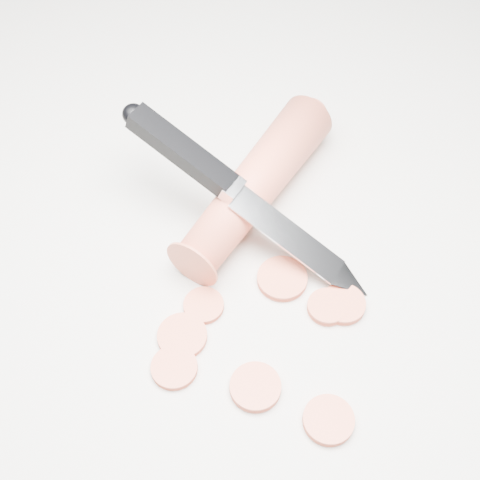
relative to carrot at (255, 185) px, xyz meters
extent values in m
plane|color=beige|center=(0.00, -0.08, -0.02)|extent=(2.40, 2.40, 0.00)
cylinder|color=#E55B40|center=(0.00, 0.00, 0.00)|extent=(0.15, 0.17, 0.04)
cylinder|color=#D75A3C|center=(-0.05, -0.10, -0.02)|extent=(0.03, 0.03, 0.01)
cylinder|color=#D75A3C|center=(0.02, -0.20, -0.02)|extent=(0.04, 0.04, 0.01)
cylinder|color=#D75A3C|center=(0.01, -0.08, -0.02)|extent=(0.04, 0.04, 0.01)
cylinder|color=#D75A3C|center=(0.05, -0.11, -0.02)|extent=(0.03, 0.03, 0.01)
cylinder|color=#D75A3C|center=(0.04, -0.11, -0.02)|extent=(0.03, 0.03, 0.01)
cylinder|color=#D75A3C|center=(-0.07, -0.12, -0.02)|extent=(0.04, 0.04, 0.01)
cylinder|color=#D75A3C|center=(-0.03, -0.17, -0.02)|extent=(0.04, 0.04, 0.01)
cylinder|color=#D75A3C|center=(-0.08, -0.14, -0.02)|extent=(0.03, 0.03, 0.01)
camera|label=1|loc=(-0.06, -0.35, 0.42)|focal=50.00mm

